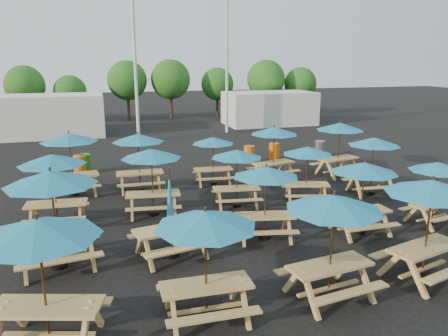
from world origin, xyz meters
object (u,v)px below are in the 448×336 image
object	(u,v)px
waste_bin_1	(85,163)
picnic_unit_9	(266,176)
waste_bin_3	(274,151)
picnic_unit_13	(364,172)
picnic_unit_14	(308,154)
picnic_unit_7	(138,141)
picnic_unit_0	(38,237)
picnic_unit_12	(432,193)
picnic_unit_15	(274,134)
picnic_unit_4	(206,226)
picnic_unit_1	(51,184)
picnic_unit_2	(52,164)
picnic_unit_5	(170,221)
picnic_unit_8	(334,209)
picnic_unit_17	(438,170)
waste_bin_0	(80,165)
picnic_unit_3	(69,141)
waste_bin_2	(249,154)
picnic_unit_19	(340,130)
picnic_unit_10	(237,157)
picnic_unit_6	(151,158)
picnic_unit_11	(213,143)
picnic_unit_18	(374,145)
waste_bin_4	(320,149)

from	to	relation	value
waste_bin_1	picnic_unit_9	bearing A→B (deg)	-61.83
waste_bin_3	picnic_unit_13	bearing A→B (deg)	-98.06
picnic_unit_13	picnic_unit_14	xyz separation A→B (m)	(-0.19, 3.20, -0.11)
picnic_unit_7	picnic_unit_0	bearing A→B (deg)	-104.13
picnic_unit_12	picnic_unit_15	world-z (taller)	picnic_unit_12
picnic_unit_4	picnic_unit_1	bearing A→B (deg)	133.87
picnic_unit_14	waste_bin_1	xyz separation A→B (m)	(-7.87, 6.84, -1.37)
picnic_unit_2	waste_bin_3	distance (m)	12.42
picnic_unit_1	picnic_unit_7	bearing A→B (deg)	58.25
picnic_unit_5	waste_bin_1	size ratio (longest dim) A/B	2.82
picnic_unit_2	picnic_unit_8	distance (m)	8.66
picnic_unit_15	picnic_unit_17	size ratio (longest dim) A/B	1.20
waste_bin_0	picnic_unit_14	bearing A→B (deg)	-39.14
picnic_unit_5	picnic_unit_3	bearing A→B (deg)	100.80
picnic_unit_5	picnic_unit_14	xyz separation A→B (m)	(5.56, 3.19, 0.80)
picnic_unit_3	picnic_unit_12	world-z (taller)	picnic_unit_12
picnic_unit_12	waste_bin_2	xyz separation A→B (m)	(0.09, 12.61, -1.70)
picnic_unit_7	picnic_unit_14	bearing A→B (deg)	-27.62
picnic_unit_19	picnic_unit_13	bearing A→B (deg)	-128.48
picnic_unit_2	waste_bin_3	size ratio (longest dim) A/B	2.69
picnic_unit_7	waste_bin_3	size ratio (longest dim) A/B	2.67
picnic_unit_3	picnic_unit_10	world-z (taller)	picnic_unit_3
picnic_unit_8	picnic_unit_0	bearing A→B (deg)	172.19
picnic_unit_12	picnic_unit_10	bearing A→B (deg)	98.16
waste_bin_0	picnic_unit_6	bearing A→B (deg)	-68.49
picnic_unit_3	picnic_unit_9	world-z (taller)	picnic_unit_3
picnic_unit_6	picnic_unit_11	distance (m)	4.24
picnic_unit_1	waste_bin_3	bearing A→B (deg)	36.24
picnic_unit_5	waste_bin_2	xyz separation A→B (m)	(5.67, 9.71, -0.57)
picnic_unit_3	picnic_unit_8	size ratio (longest dim) A/B	1.03
picnic_unit_2	picnic_unit_15	bearing A→B (deg)	24.46
picnic_unit_18	picnic_unit_15	bearing A→B (deg)	138.28
picnic_unit_8	picnic_unit_3	bearing A→B (deg)	112.46
picnic_unit_0	picnic_unit_14	world-z (taller)	picnic_unit_0
picnic_unit_17	waste_bin_4	size ratio (longest dim) A/B	2.37
picnic_unit_5	picnic_unit_14	world-z (taller)	picnic_unit_5
waste_bin_0	waste_bin_2	distance (m)	8.21
picnic_unit_2	picnic_unit_6	world-z (taller)	picnic_unit_2
picnic_unit_1	waste_bin_1	size ratio (longest dim) A/B	2.92
picnic_unit_12	picnic_unit_14	world-z (taller)	picnic_unit_12
picnic_unit_1	waste_bin_2	world-z (taller)	picnic_unit_1
picnic_unit_10	picnic_unit_14	distance (m)	2.63
picnic_unit_7	picnic_unit_13	bearing A→B (deg)	-45.80
picnic_unit_9	waste_bin_2	distance (m)	9.82
picnic_unit_8	picnic_unit_12	size ratio (longest dim) A/B	0.91
picnic_unit_6	picnic_unit_17	size ratio (longest dim) A/B	1.11
picnic_unit_15	picnic_unit_17	bearing A→B (deg)	-79.78
picnic_unit_2	picnic_unit_10	size ratio (longest dim) A/B	1.12
picnic_unit_9	waste_bin_2	bearing A→B (deg)	84.44
picnic_unit_1	picnic_unit_12	xyz separation A→B (m)	(8.42, -3.07, -0.06)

